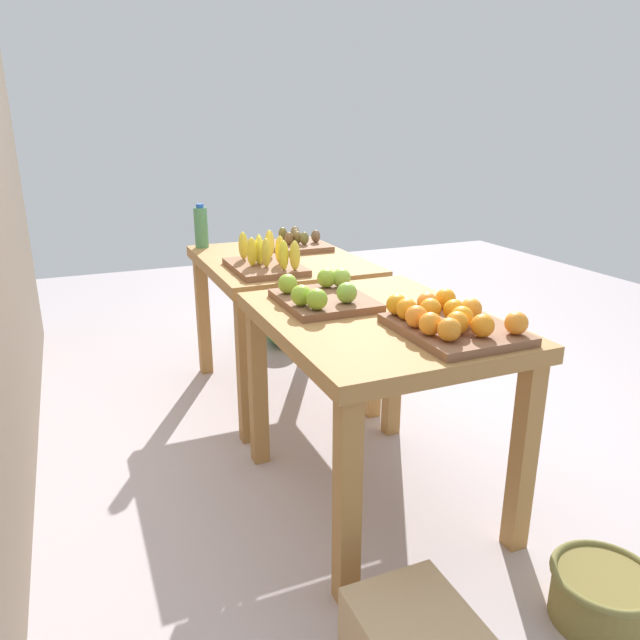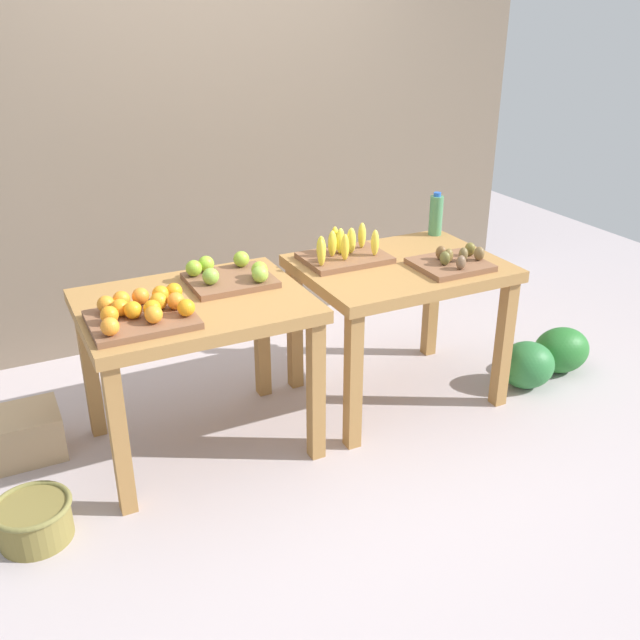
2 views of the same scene
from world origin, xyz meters
The scene contains 10 objects.
ground_plane centered at (0.00, 0.00, 0.00)m, with size 8.00×8.00×0.00m, color #B5A8AB.
display_table_left centered at (-0.56, 0.00, 0.67)m, with size 1.04×0.80×0.79m.
display_table_right centered at (0.56, 0.00, 0.67)m, with size 1.04×0.80×0.79m.
orange_bin centered at (-0.82, -0.13, 0.83)m, with size 0.45×0.36×0.11m.
apple_bin centered at (-0.34, 0.13, 0.83)m, with size 0.40×0.36×0.11m.
banana_crate centered at (0.31, 0.16, 0.84)m, with size 0.44×0.32×0.17m.
kiwi_bin centered at (0.76, -0.18, 0.82)m, with size 0.36×0.32×0.10m.
water_bottle centered at (1.00, 0.32, 0.91)m, with size 0.08×0.08×0.25m.
watermelon_pile centered at (1.45, -0.23, 0.14)m, with size 0.69×0.39×0.27m.
wicker_basket centered at (-1.40, -0.35, 0.09)m, with size 0.32×0.32×0.18m.
Camera 1 is at (-2.43, 1.02, 1.47)m, focal length 33.50 mm.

